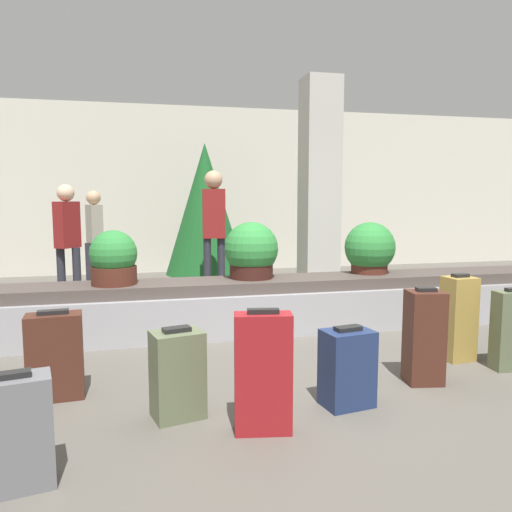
{
  "coord_description": "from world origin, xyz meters",
  "views": [
    {
      "loc": [
        -1.22,
        -3.86,
        1.46
      ],
      "look_at": [
        0.0,
        1.36,
        0.83
      ],
      "focal_mm": 35.0,
      "sensor_mm": 36.0,
      "label": 1
    }
  ],
  "objects": [
    {
      "name": "decorated_tree",
      "position": [
        -0.15,
        4.45,
        1.26
      ],
      "size": [
        1.34,
        1.34,
        2.35
      ],
      "color": "#4C331E",
      "rests_on": "ground_plane"
    },
    {
      "name": "suitcase_7",
      "position": [
        0.94,
        -0.45,
        0.37
      ],
      "size": [
        0.31,
        0.28,
        0.76
      ],
      "rotation": [
        0.0,
        0.0,
        -0.17
      ],
      "color": "#472319",
      "rests_on": "ground_plane"
    },
    {
      "name": "back_wall",
      "position": [
        0.0,
        5.98,
        1.6
      ],
      "size": [
        18.0,
        0.06,
        3.2
      ],
      "color": "beige",
      "rests_on": "ground_plane"
    },
    {
      "name": "suitcase_0",
      "position": [
        -1.87,
        -1.29,
        0.29
      ],
      "size": [
        0.43,
        0.28,
        0.61
      ],
      "rotation": [
        0.0,
        0.0,
        0.21
      ],
      "color": "slate",
      "rests_on": "ground_plane"
    },
    {
      "name": "potted_plant_0",
      "position": [
        -1.49,
        1.35,
        0.83
      ],
      "size": [
        0.48,
        0.48,
        0.55
      ],
      "color": "#4C2319",
      "rests_on": "carousel"
    },
    {
      "name": "traveler_0",
      "position": [
        -2.17,
        3.23,
        0.97
      ],
      "size": [
        0.34,
        0.36,
        1.63
      ],
      "rotation": [
        0.0,
        0.0,
        -2.22
      ],
      "color": "#282833",
      "rests_on": "ground_plane"
    },
    {
      "name": "potted_plant_1",
      "position": [
        -0.04,
        1.43,
        0.86
      ],
      "size": [
        0.59,
        0.59,
        0.62
      ],
      "color": "#381914",
      "rests_on": "carousel"
    },
    {
      "name": "ground_plane",
      "position": [
        0.0,
        0.0,
        0.0
      ],
      "size": [
        18.0,
        18.0,
        0.0
      ],
      "primitive_type": "plane",
      "color": "#59544C"
    },
    {
      "name": "suitcase_1",
      "position": [
        -0.5,
        -0.98,
        0.38
      ],
      "size": [
        0.38,
        0.22,
        0.79
      ],
      "rotation": [
        0.0,
        0.0,
        -0.16
      ],
      "color": "maroon",
      "rests_on": "ground_plane"
    },
    {
      "name": "suitcase_6",
      "position": [
        1.54,
        -0.02,
        0.38
      ],
      "size": [
        0.28,
        0.24,
        0.78
      ],
      "rotation": [
        0.0,
        0.0,
        0.08
      ],
      "color": "#A3843D",
      "rests_on": "ground_plane"
    },
    {
      "name": "traveler_1",
      "position": [
        -0.19,
        3.18,
        1.12
      ],
      "size": [
        0.34,
        0.26,
        1.83
      ],
      "rotation": [
        0.0,
        0.0,
        -0.1
      ],
      "color": "#282833",
      "rests_on": "ground_plane"
    },
    {
      "name": "traveler_2",
      "position": [
        -1.91,
        4.29,
        0.92
      ],
      "size": [
        0.31,
        0.36,
        1.56
      ],
      "rotation": [
        0.0,
        0.0,
        1.95
      ],
      "color": "#282833",
      "rests_on": "ground_plane"
    },
    {
      "name": "suitcase_4",
      "position": [
        0.17,
        -0.73,
        0.27
      ],
      "size": [
        0.38,
        0.3,
        0.57
      ],
      "rotation": [
        0.0,
        0.0,
        0.16
      ],
      "color": "navy",
      "rests_on": "ground_plane"
    },
    {
      "name": "suitcase_2",
      "position": [
        -1.0,
        -0.64,
        0.29
      ],
      "size": [
        0.37,
        0.32,
        0.61
      ],
      "rotation": [
        0.0,
        0.0,
        0.24
      ],
      "color": "#5B6647",
      "rests_on": "ground_plane"
    },
    {
      "name": "carousel",
      "position": [
        0.0,
        1.36,
        0.28
      ],
      "size": [
        7.44,
        0.75,
        0.58
      ],
      "color": "#9E9EA3",
      "rests_on": "ground_plane"
    },
    {
      "name": "pillar",
      "position": [
        1.41,
        3.24,
        1.6
      ],
      "size": [
        0.52,
        0.52,
        3.2
      ],
      "color": "beige",
      "rests_on": "ground_plane"
    },
    {
      "name": "potted_plant_2",
      "position": [
        1.39,
        1.48,
        0.85
      ],
      "size": [
        0.59,
        0.59,
        0.6
      ],
      "color": "#4C2319",
      "rests_on": "carousel"
    },
    {
      "name": "suitcase_3",
      "position": [
        -1.84,
        -0.13,
        0.32
      ],
      "size": [
        0.4,
        0.24,
        0.66
      ],
      "rotation": [
        0.0,
        0.0,
        0.08
      ],
      "color": "#472319",
      "rests_on": "ground_plane"
    }
  ]
}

